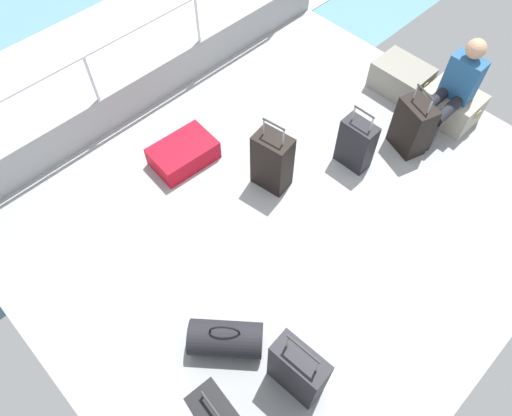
# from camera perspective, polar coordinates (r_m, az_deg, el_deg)

# --- Properties ---
(ground_plane) EXTENTS (4.40, 5.20, 0.06)m
(ground_plane) POSITION_cam_1_polar(r_m,az_deg,el_deg) (4.78, 4.37, -0.22)
(ground_plane) COLOR #939699
(gunwale_port) EXTENTS (0.06, 5.20, 0.45)m
(gunwale_port) POSITION_cam_1_polar(r_m,az_deg,el_deg) (5.71, -12.01, 14.35)
(gunwale_port) COLOR #939699
(gunwale_port) RESTS_ON ground_plane
(railing_port) EXTENTS (0.04, 4.20, 1.02)m
(railing_port) POSITION_cam_1_polar(r_m,az_deg,el_deg) (5.37, -13.09, 18.74)
(railing_port) COLOR silver
(railing_port) RESTS_ON ground_plane
(sea_wake) EXTENTS (12.00, 12.00, 0.01)m
(sea_wake) POSITION_cam_1_polar(r_m,az_deg,el_deg) (7.07, -18.43, 16.03)
(sea_wake) COLOR #598C9E
(sea_wake) RESTS_ON ground_plane
(cargo_crate_0) EXTENTS (0.65, 0.47, 0.34)m
(cargo_crate_0) POSITION_cam_1_polar(r_m,az_deg,el_deg) (6.01, 17.07, 14.75)
(cargo_crate_0) COLOR gray
(cargo_crate_0) RESTS_ON ground_plane
(cargo_crate_1) EXTENTS (0.62, 0.45, 0.37)m
(cargo_crate_1) POSITION_cam_1_polar(r_m,az_deg,el_deg) (5.82, 22.45, 11.33)
(cargo_crate_1) COLOR #9E9989
(cargo_crate_1) RESTS_ON ground_plane
(passenger_seated) EXTENTS (0.34, 0.66, 1.07)m
(passenger_seated) POSITION_cam_1_polar(r_m,az_deg,el_deg) (5.45, 22.73, 13.21)
(passenger_seated) COLOR #26598C
(passenger_seated) RESTS_ON ground_plane
(suitcase_1) EXTENTS (0.36, 0.21, 0.75)m
(suitcase_1) POSITION_cam_1_polar(r_m,az_deg,el_deg) (4.98, 11.95, 7.54)
(suitcase_1) COLOR black
(suitcase_1) RESTS_ON ground_plane
(suitcase_2) EXTENTS (0.44, 0.23, 0.86)m
(suitcase_2) POSITION_cam_1_polar(r_m,az_deg,el_deg) (3.75, 5.05, -18.90)
(suitcase_2) COLOR black
(suitcase_2) RESTS_ON ground_plane
(suitcase_3) EXTENTS (0.48, 0.69, 0.23)m
(suitcase_3) POSITION_cam_1_polar(r_m,az_deg,el_deg) (5.07, -8.73, 6.51)
(suitcase_3) COLOR #B70C1E
(suitcase_3) RESTS_ON ground_plane
(suitcase_4) EXTENTS (0.44, 0.35, 0.79)m
(suitcase_4) POSITION_cam_1_polar(r_m,az_deg,el_deg) (5.27, 18.29, 9.31)
(suitcase_4) COLOR black
(suitcase_4) RESTS_ON ground_plane
(suitcase_5) EXTENTS (0.40, 0.30, 0.86)m
(suitcase_5) POSITION_cam_1_polar(r_m,az_deg,el_deg) (4.67, 1.96, 5.62)
(suitcase_5) COLOR black
(suitcase_5) RESTS_ON ground_plane
(duffel_bag) EXTENTS (0.64, 0.62, 0.43)m
(duffel_bag) POSITION_cam_1_polar(r_m,az_deg,el_deg) (4.00, -3.67, -15.43)
(duffel_bag) COLOR black
(duffel_bag) RESTS_ON ground_plane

